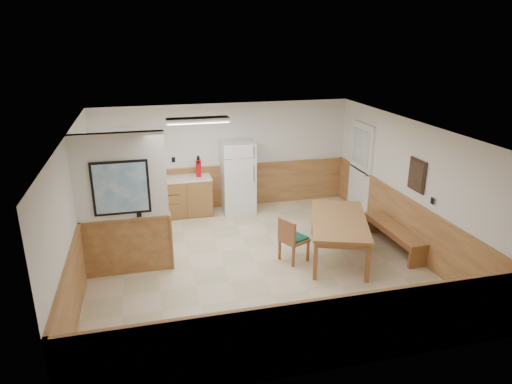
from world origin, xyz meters
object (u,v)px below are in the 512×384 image
object	(u,v)px
dining_chair	(291,237)
dining_bench	(394,232)
dining_table	(339,223)
fire_extinguisher	(199,168)
soap_bottle	(131,176)
refrigerator	(238,177)

from	to	relation	value
dining_chair	dining_bench	bearing A→B (deg)	-23.67
dining_table	dining_bench	bearing A→B (deg)	20.98
dining_bench	dining_chair	size ratio (longest dim) A/B	2.04
dining_table	dining_chair	world-z (taller)	dining_chair
dining_table	fire_extinguisher	bearing A→B (deg)	148.69
dining_table	soap_bottle	world-z (taller)	soap_bottle
soap_bottle	dining_bench	bearing A→B (deg)	-29.16
dining_bench	soap_bottle	bearing A→B (deg)	149.15
refrigerator	fire_extinguisher	distance (m)	0.95
dining_bench	soap_bottle	world-z (taller)	soap_bottle
dining_bench	dining_chair	distance (m)	2.13
dining_chair	dining_table	bearing A→B (deg)	-23.71
fire_extinguisher	soap_bottle	distance (m)	1.49
dining_table	dining_bench	xyz separation A→B (m)	(1.19, 0.02, -0.31)
dining_bench	dining_chair	world-z (taller)	dining_chair
dining_bench	soap_bottle	size ratio (longest dim) A/B	7.16
refrigerator	fire_extinguisher	bearing A→B (deg)	178.79
refrigerator	dining_table	distance (m)	3.05
dining_table	soap_bottle	bearing A→B (deg)	163.34
dining_bench	fire_extinguisher	distance (m)	4.47
refrigerator	soap_bottle	xyz separation A→B (m)	(-2.39, 0.02, 0.18)
refrigerator	soap_bottle	size ratio (longest dim) A/B	6.93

